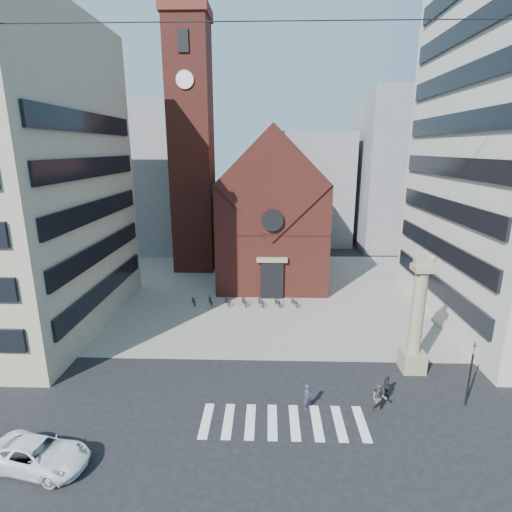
# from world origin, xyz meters

# --- Properties ---
(ground) EXTENTS (120.00, 120.00, 0.00)m
(ground) POSITION_xyz_m (0.00, 0.00, 0.00)
(ground) COLOR black
(ground) RESTS_ON ground
(piazza) EXTENTS (46.00, 30.00, 0.05)m
(piazza) POSITION_xyz_m (0.00, 19.00, 0.03)
(piazza) COLOR gray
(piazza) RESTS_ON ground
(zebra_crossing) EXTENTS (10.20, 3.20, 0.01)m
(zebra_crossing) POSITION_xyz_m (0.55, -3.00, 0.01)
(zebra_crossing) COLOR white
(zebra_crossing) RESTS_ON ground
(church) EXTENTS (12.00, 16.65, 18.00)m
(church) POSITION_xyz_m (0.00, 25.04, 7.98)
(church) COLOR maroon
(church) RESTS_ON ground
(campanile) EXTENTS (5.50, 5.50, 31.20)m
(campanile) POSITION_xyz_m (-10.00, 28.00, 15.74)
(campanile) COLOR maroon
(campanile) RESTS_ON ground
(bg_block_left) EXTENTS (16.00, 14.00, 22.00)m
(bg_block_left) POSITION_xyz_m (-20.00, 40.00, 11.00)
(bg_block_left) COLOR gray
(bg_block_left) RESTS_ON ground
(bg_block_mid) EXTENTS (14.00, 12.00, 18.00)m
(bg_block_mid) POSITION_xyz_m (6.00, 45.00, 9.00)
(bg_block_mid) COLOR gray
(bg_block_mid) RESTS_ON ground
(bg_block_right) EXTENTS (16.00, 14.00, 24.00)m
(bg_block_right) POSITION_xyz_m (22.00, 42.00, 12.00)
(bg_block_right) COLOR gray
(bg_block_right) RESTS_ON ground
(lion_column) EXTENTS (1.63, 1.60, 8.68)m
(lion_column) POSITION_xyz_m (10.01, 3.00, 3.46)
(lion_column) COLOR gray
(lion_column) RESTS_ON ground
(traffic_light) EXTENTS (0.13, 0.16, 4.30)m
(traffic_light) POSITION_xyz_m (12.00, -1.00, 2.29)
(traffic_light) COLOR black
(traffic_light) RESTS_ON ground
(white_car) EXTENTS (5.48, 3.29, 1.42)m
(white_car) POSITION_xyz_m (-11.85, -6.76, 0.71)
(white_car) COLOR white
(white_car) RESTS_ON ground
(pedestrian_0) EXTENTS (0.72, 0.68, 1.65)m
(pedestrian_0) POSITION_xyz_m (2.06, -1.69, 0.83)
(pedestrian_0) COLOR #343145
(pedestrian_0) RESTS_ON ground
(pedestrian_1) EXTENTS (1.02, 0.85, 1.92)m
(pedestrian_1) POSITION_xyz_m (6.31, -1.95, 0.96)
(pedestrian_1) COLOR #514941
(pedestrian_1) RESTS_ON ground
(pedestrian_2) EXTENTS (0.37, 0.90, 1.53)m
(pedestrian_2) POSITION_xyz_m (7.25, -0.32, 0.76)
(pedestrian_2) COLOR #24242B
(pedestrian_2) RESTS_ON ground
(scooter_0) EXTENTS (1.18, 1.86, 0.92)m
(scooter_0) POSITION_xyz_m (-7.95, 14.76, 0.51)
(scooter_0) COLOR black
(scooter_0) RESTS_ON piazza
(scooter_1) EXTENTS (1.04, 1.76, 1.02)m
(scooter_1) POSITION_xyz_m (-6.24, 14.76, 0.56)
(scooter_1) COLOR black
(scooter_1) RESTS_ON piazza
(scooter_2) EXTENTS (1.18, 1.86, 0.92)m
(scooter_2) POSITION_xyz_m (-4.53, 14.76, 0.51)
(scooter_2) COLOR black
(scooter_2) RESTS_ON piazza
(scooter_3) EXTENTS (1.04, 1.76, 1.02)m
(scooter_3) POSITION_xyz_m (-2.83, 14.76, 0.56)
(scooter_3) COLOR black
(scooter_3) RESTS_ON piazza
(scooter_4) EXTENTS (1.18, 1.86, 0.92)m
(scooter_4) POSITION_xyz_m (-1.12, 14.76, 0.51)
(scooter_4) COLOR black
(scooter_4) RESTS_ON piazza
(scooter_5) EXTENTS (1.04, 1.76, 1.02)m
(scooter_5) POSITION_xyz_m (0.59, 14.76, 0.56)
(scooter_5) COLOR black
(scooter_5) RESTS_ON piazza
(scooter_6) EXTENTS (1.18, 1.86, 0.92)m
(scooter_6) POSITION_xyz_m (2.30, 14.76, 0.51)
(scooter_6) COLOR black
(scooter_6) RESTS_ON piazza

